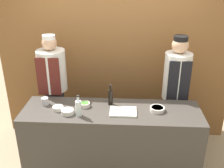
# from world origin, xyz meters

# --- Properties ---
(cabinet_wall) EXTENTS (3.39, 0.18, 2.40)m
(cabinet_wall) POSITION_xyz_m (0.00, 1.01, 1.20)
(cabinet_wall) COLOR brown
(cabinet_wall) RESTS_ON ground_plane
(counter) EXTENTS (2.10, 0.61, 0.92)m
(counter) POSITION_xyz_m (0.00, 0.00, 0.46)
(counter) COLOR #3D3833
(counter) RESTS_ON ground_plane
(sauce_bowl_yellow) EXTENTS (0.14, 0.14, 0.05)m
(sauce_bowl_yellow) POSITION_xyz_m (-0.49, -0.11, 0.95)
(sauce_bowl_yellow) COLOR silver
(sauce_bowl_yellow) RESTS_ON counter
(sauce_bowl_green) EXTENTS (0.12, 0.12, 0.05)m
(sauce_bowl_green) POSITION_xyz_m (-0.32, 0.07, 0.95)
(sauce_bowl_green) COLOR silver
(sauce_bowl_green) RESTS_ON counter
(sauce_bowl_red) EXTENTS (0.17, 0.17, 0.05)m
(sauce_bowl_red) POSITION_xyz_m (0.53, 0.02, 0.95)
(sauce_bowl_red) COLOR silver
(sauce_bowl_red) RESTS_ON counter
(sauce_bowl_brown) EXTENTS (0.13, 0.13, 0.04)m
(sauce_bowl_brown) POSITION_xyz_m (-0.62, -0.03, 0.95)
(sauce_bowl_brown) COLOR silver
(sauce_bowl_brown) RESTS_ON counter
(cutting_board) EXTENTS (0.31, 0.23, 0.02)m
(cutting_board) POSITION_xyz_m (0.14, -0.05, 0.93)
(cutting_board) COLOR white
(cutting_board) RESTS_ON counter
(bottle_soy) EXTENTS (0.06, 0.06, 0.26)m
(bottle_soy) POSITION_xyz_m (-0.02, 0.15, 1.02)
(bottle_soy) COLOR black
(bottle_soy) RESTS_ON counter
(bottle_clear) EXTENTS (0.07, 0.07, 0.25)m
(bottle_clear) POSITION_xyz_m (-0.36, -0.14, 1.02)
(bottle_clear) COLOR silver
(bottle_clear) RESTS_ON counter
(cup_steel) EXTENTS (0.09, 0.09, 0.09)m
(cup_steel) POSITION_xyz_m (-0.81, 0.09, 0.97)
(cup_steel) COLOR #B7B7BC
(cup_steel) RESTS_ON counter
(chef_left) EXTENTS (0.38, 0.38, 1.68)m
(chef_left) POSITION_xyz_m (-0.82, 0.52, 0.90)
(chef_left) COLOR #28282D
(chef_left) RESTS_ON ground_plane
(chef_right) EXTENTS (0.34, 0.34, 1.68)m
(chef_right) POSITION_xyz_m (0.82, 0.52, 0.92)
(chef_right) COLOR #28282D
(chef_right) RESTS_ON ground_plane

